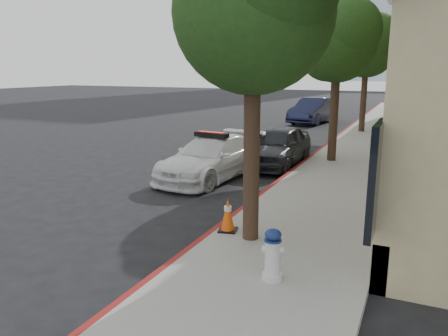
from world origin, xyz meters
name	(u,v)px	position (x,y,z in m)	size (l,w,h in m)	color
ground	(174,199)	(0.00, 0.00, 0.00)	(120.00, 120.00, 0.00)	black
sidewalk	(366,146)	(3.60, 10.00, 0.07)	(3.20, 50.00, 0.15)	gray
curb_strip	(329,143)	(2.06, 10.00, 0.07)	(0.12, 50.00, 0.15)	maroon
tower_right	(446,0)	(9.00, 135.00, 22.00)	(14.00, 14.00, 44.00)	#9EA8B7
tree_near	(255,11)	(2.93, -2.01, 4.27)	(2.92, 2.82, 5.62)	black
tree_mid	(339,43)	(2.93, 5.99, 4.16)	(2.77, 2.64, 5.43)	black
tree_far	(368,46)	(2.93, 13.99, 4.39)	(3.10, 3.00, 5.81)	black
police_car	(212,157)	(-0.09, 2.45, 0.65)	(2.33, 4.64, 1.44)	white
parked_car_mid	(277,146)	(1.20, 5.00, 0.70)	(1.64, 4.09, 1.39)	black
parked_car_far	(313,111)	(-0.45, 17.59, 0.77)	(1.64, 4.70, 1.55)	#161937
fire_hydrant	(273,255)	(3.81, -3.43, 0.55)	(0.35, 0.31, 0.82)	silver
traffic_cone	(228,215)	(2.35, -1.83, 0.49)	(0.43, 0.43, 0.68)	black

